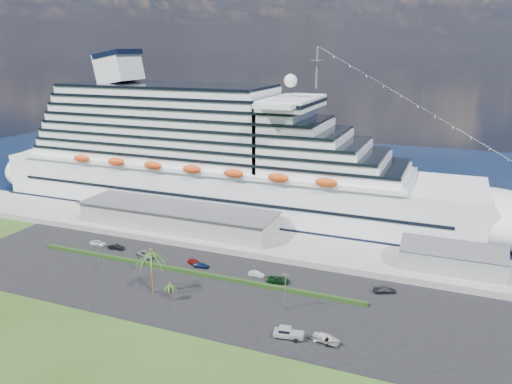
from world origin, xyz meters
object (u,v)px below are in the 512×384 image
at_px(pickup_truck, 288,333).
at_px(boat_trailer, 326,338).
at_px(parked_car_3, 201,265).
at_px(cruise_ship, 222,163).

height_order(pickup_truck, boat_trailer, pickup_truck).
bearing_deg(parked_car_3, pickup_truck, -133.43).
bearing_deg(pickup_truck, boat_trailer, 6.58).
bearing_deg(cruise_ship, pickup_truck, -55.37).
height_order(parked_car_3, boat_trailer, boat_trailer).
distance_m(cruise_ship, parked_car_3, 49.04).
distance_m(pickup_truck, boat_trailer, 7.25).
bearing_deg(boat_trailer, pickup_truck, -173.42).
bearing_deg(boat_trailer, cruise_ship, 129.01).
relative_size(parked_car_3, pickup_truck, 0.70).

